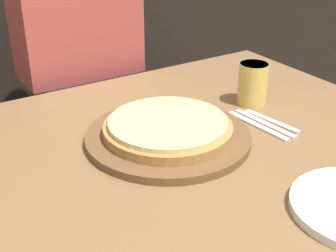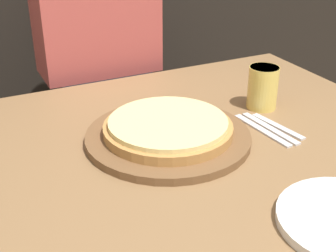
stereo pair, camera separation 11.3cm
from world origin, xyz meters
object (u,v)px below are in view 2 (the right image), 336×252
object	(u,v)px
beer_glass	(263,86)
fork	(262,130)
pizza_on_board	(168,132)
spoon	(278,126)
diner_person	(101,92)
dinner_knife	(270,128)

from	to	relation	value
beer_glass	fork	size ratio (longest dim) A/B	0.59
beer_glass	fork	world-z (taller)	beer_glass
pizza_on_board	beer_glass	world-z (taller)	beer_glass
pizza_on_board	fork	bearing A→B (deg)	-13.97
fork	spoon	world-z (taller)	same
fork	spoon	xyz separation A→B (m)	(0.05, 0.00, 0.00)
fork	diner_person	size ratio (longest dim) A/B	0.15
fork	spoon	distance (m)	0.05
spoon	diner_person	world-z (taller)	diner_person
pizza_on_board	diner_person	world-z (taller)	diner_person
pizza_on_board	fork	size ratio (longest dim) A/B	1.99
pizza_on_board	fork	world-z (taller)	pizza_on_board
dinner_knife	diner_person	distance (m)	0.72
beer_glass	fork	xyz separation A→B (m)	(-0.09, -0.12, -0.06)
fork	diner_person	distance (m)	0.71
pizza_on_board	diner_person	xyz separation A→B (m)	(0.03, 0.61, -0.13)
pizza_on_board	spoon	size ratio (longest dim) A/B	2.34
beer_glass	diner_person	xyz separation A→B (m)	(-0.30, 0.55, -0.17)
pizza_on_board	fork	distance (m)	0.25
dinner_knife	spoon	xyz separation A→B (m)	(0.02, 0.00, 0.00)
beer_glass	dinner_knife	size ratio (longest dim) A/B	0.59
beer_glass	dinner_knife	bearing A→B (deg)	-116.47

